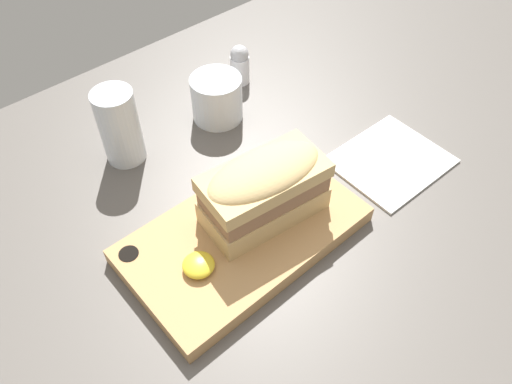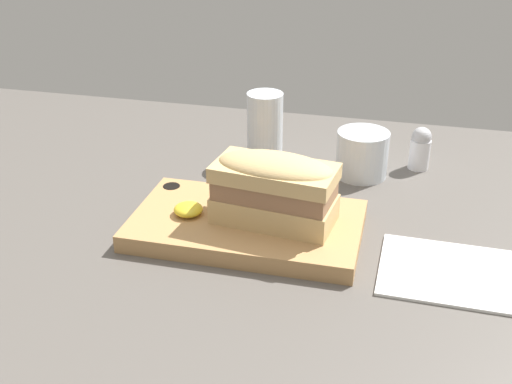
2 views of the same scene
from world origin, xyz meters
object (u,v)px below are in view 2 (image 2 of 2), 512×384
(salt_shaker, at_px, (420,148))
(wine_glass, at_px, (362,156))
(sandwich, at_px, (275,186))
(napkin, at_px, (446,272))
(water_glass, at_px, (265,132))
(serving_board, at_px, (244,225))

(salt_shaker, bearing_deg, wine_glass, -151.08)
(sandwich, bearing_deg, napkin, -9.30)
(salt_shaker, bearing_deg, water_glass, -172.94)
(serving_board, xyz_separation_m, napkin, (0.27, -0.04, -0.01))
(napkin, bearing_deg, water_glass, 136.97)
(serving_board, bearing_deg, salt_shaker, 50.20)
(serving_board, distance_m, water_glass, 0.25)
(sandwich, relative_size, wine_glass, 2.02)
(napkin, relative_size, salt_shaker, 2.30)
(sandwich, xyz_separation_m, salt_shaker, (0.19, 0.27, -0.04))
(serving_board, bearing_deg, sandwich, 2.60)
(serving_board, xyz_separation_m, sandwich, (0.04, 0.00, 0.06))
(serving_board, relative_size, salt_shaker, 4.29)
(water_glass, distance_m, napkin, 0.41)
(napkin, bearing_deg, sandwich, 170.70)
(sandwich, bearing_deg, salt_shaker, 55.55)
(napkin, bearing_deg, salt_shaker, 97.61)
(sandwich, bearing_deg, water_glass, 106.12)
(serving_board, xyz_separation_m, wine_glass, (0.14, 0.22, 0.02))
(napkin, xyz_separation_m, salt_shaker, (-0.04, 0.31, 0.03))
(napkin, distance_m, salt_shaker, 0.31)
(sandwich, xyz_separation_m, wine_glass, (0.10, 0.22, -0.04))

